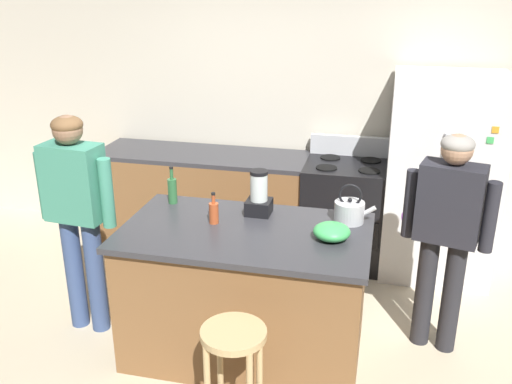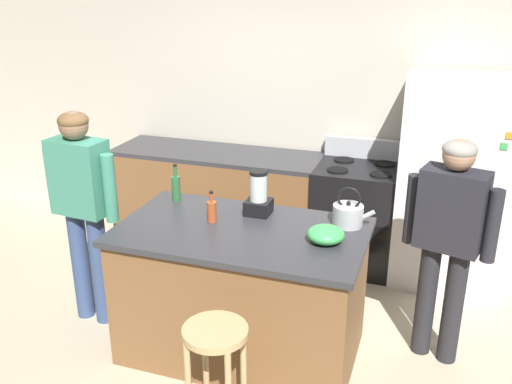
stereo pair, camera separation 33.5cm
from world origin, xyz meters
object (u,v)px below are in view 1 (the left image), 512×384
object	(u,v)px
mixing_bowl	(332,232)
bottle_cooking_sauce	(214,212)
person_by_island_left	(77,205)
person_by_sink_right	(447,224)
bar_stool	(234,355)
bottle_olive_oil	(172,190)
blender_appliance	(259,196)
stove_range	(346,212)
kitchen_island	(246,292)
tea_kettle	(350,211)
refrigerator	(441,178)

from	to	relation	value
mixing_bowl	bottle_cooking_sauce	bearing A→B (deg)	174.89
person_by_island_left	person_by_sink_right	distance (m)	2.52
bar_stool	bottle_olive_oil	distance (m)	1.42
blender_appliance	bottle_cooking_sauce	distance (m)	0.34
stove_range	person_by_island_left	size ratio (longest dim) A/B	0.69
person_by_island_left	bottle_olive_oil	bearing A→B (deg)	28.02
kitchen_island	bottle_cooking_sauce	distance (m)	0.59
blender_appliance	bottle_olive_oil	distance (m)	0.65
blender_appliance	mixing_bowl	bearing A→B (deg)	-28.73
stove_range	bottle_cooking_sauce	distance (m)	1.74
tea_kettle	refrigerator	bearing A→B (deg)	60.80
bottle_cooking_sauce	stove_range	bearing A→B (deg)	62.10
bottle_cooking_sauce	tea_kettle	size ratio (longest dim) A/B	0.78
refrigerator	tea_kettle	bearing A→B (deg)	-119.20
blender_appliance	person_by_sink_right	bearing A→B (deg)	4.09
person_by_sink_right	mixing_bowl	bearing A→B (deg)	-152.06
refrigerator	person_by_island_left	xyz separation A→B (m)	(-2.53, -1.48, 0.11)
person_by_sink_right	bottle_cooking_sauce	distance (m)	1.54
person_by_island_left	tea_kettle	bearing A→B (deg)	8.24
bottle_cooking_sauce	person_by_sink_right	bearing A→B (deg)	11.67
bar_stool	bottle_cooking_sauce	distance (m)	1.02
bottle_cooking_sauce	mixing_bowl	distance (m)	0.79
refrigerator	stove_range	xyz separation A→B (m)	(-0.77, 0.02, -0.40)
bottle_olive_oil	mixing_bowl	bearing A→B (deg)	-16.13
stove_range	person_by_island_left	distance (m)	2.37
kitchen_island	bottle_olive_oil	size ratio (longest dim) A/B	5.86
bottle_cooking_sauce	bottle_olive_oil	size ratio (longest dim) A/B	0.78
bottle_cooking_sauce	bottle_olive_oil	distance (m)	0.48
bar_stool	person_by_island_left	bearing A→B (deg)	149.61
bottle_cooking_sauce	refrigerator	bearing A→B (deg)	42.92
stove_range	person_by_island_left	xyz separation A→B (m)	(-1.76, -1.51, 0.51)
stove_range	person_by_island_left	bearing A→B (deg)	-139.41
stove_range	person_by_sink_right	size ratio (longest dim) A/B	0.72
kitchen_island	blender_appliance	xyz separation A→B (m)	(0.02, 0.28, 0.59)
kitchen_island	tea_kettle	world-z (taller)	tea_kettle
bottle_cooking_sauce	bottle_olive_oil	world-z (taller)	bottle_olive_oil
tea_kettle	person_by_sink_right	bearing A→B (deg)	7.49
refrigerator	person_by_island_left	distance (m)	2.94
bar_stool	kitchen_island	bearing A→B (deg)	99.53
person_by_sink_right	refrigerator	bearing A→B (deg)	87.79
person_by_island_left	bottle_olive_oil	xyz separation A→B (m)	(0.59, 0.31, 0.05)
person_by_sink_right	bar_stool	xyz separation A→B (m)	(-1.15, -1.14, -0.40)
blender_appliance	kitchen_island	bearing A→B (deg)	-95.11
kitchen_island	mixing_bowl	xyz separation A→B (m)	(0.56, -0.01, 0.52)
mixing_bowl	tea_kettle	distance (m)	0.31
bottle_cooking_sauce	tea_kettle	distance (m)	0.90
kitchen_island	bottle_cooking_sauce	bearing A→B (deg)	165.98
refrigerator	stove_range	distance (m)	0.87
person_by_island_left	mixing_bowl	distance (m)	1.77
kitchen_island	mixing_bowl	distance (m)	0.76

